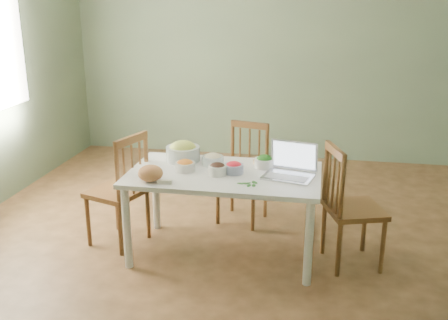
% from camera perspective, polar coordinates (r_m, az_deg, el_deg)
% --- Properties ---
extents(floor, '(5.00, 5.00, 0.00)m').
position_cam_1_polar(floor, '(4.34, 2.41, -9.27)').
color(floor, '#472F1B').
rests_on(floor, ground).
extents(wall_back, '(5.00, 0.00, 2.70)m').
position_cam_1_polar(wall_back, '(6.38, 5.96, 12.11)').
color(wall_back, slate).
rests_on(wall_back, ground).
extents(wall_front, '(5.00, 0.00, 2.70)m').
position_cam_1_polar(wall_front, '(1.57, -10.62, -6.18)').
color(wall_front, slate).
rests_on(wall_front, ground).
extents(dining_table, '(1.45, 0.81, 0.68)m').
position_cam_1_polar(dining_table, '(4.07, 0.00, -5.89)').
color(dining_table, white).
rests_on(dining_table, floor).
extents(chair_far, '(0.47, 0.45, 0.88)m').
position_cam_1_polar(chair_far, '(4.63, 2.00, -1.59)').
color(chair_far, '#573713').
rests_on(chair_far, floor).
extents(chair_left, '(0.50, 0.52, 0.93)m').
position_cam_1_polar(chair_left, '(4.30, -11.65, -3.12)').
color(chair_left, '#573713').
rests_on(chair_left, floor).
extents(chair_right, '(0.50, 0.51, 0.93)m').
position_cam_1_polar(chair_right, '(4.00, 14.07, -4.95)').
color(chair_right, '#573713').
rests_on(chair_right, floor).
extents(bread_boule, '(0.23, 0.23, 0.12)m').
position_cam_1_polar(bread_boule, '(3.79, -8.03, -1.44)').
color(bread_boule, '#AD6C3C').
rests_on(bread_boule, dining_table).
extents(butter_stick, '(0.11, 0.04, 0.03)m').
position_cam_1_polar(butter_stick, '(3.74, -6.50, -2.40)').
color(butter_stick, white).
rests_on(butter_stick, dining_table).
extents(bowl_squash, '(0.36, 0.36, 0.16)m').
position_cam_1_polar(bowl_squash, '(4.22, -4.50, 0.96)').
color(bowl_squash, '#D4CB5B').
rests_on(bowl_squash, dining_table).
extents(bowl_carrot, '(0.20, 0.20, 0.09)m').
position_cam_1_polar(bowl_carrot, '(3.99, -4.27, -0.58)').
color(bowl_carrot, orange).
rests_on(bowl_carrot, dining_table).
extents(bowl_onion, '(0.20, 0.20, 0.09)m').
position_cam_1_polar(bowl_onion, '(4.11, -1.23, 0.09)').
color(bowl_onion, beige).
rests_on(bowl_onion, dining_table).
extents(bowl_mushroom, '(0.16, 0.16, 0.09)m').
position_cam_1_polar(bowl_mushroom, '(3.88, -0.73, -0.99)').
color(bowl_mushroom, black).
rests_on(bowl_mushroom, dining_table).
extents(bowl_redpep, '(0.18, 0.18, 0.09)m').
position_cam_1_polar(bowl_redpep, '(3.92, 1.07, -0.83)').
color(bowl_redpep, red).
rests_on(bowl_redpep, dining_table).
extents(bowl_broccoli, '(0.19, 0.19, 0.10)m').
position_cam_1_polar(bowl_broccoli, '(4.06, 4.43, -0.16)').
color(bowl_broccoli, '#1A5F10').
rests_on(bowl_broccoli, dining_table).
extents(flatbread, '(0.24, 0.24, 0.02)m').
position_cam_1_polar(flatbread, '(4.18, 4.61, -0.20)').
color(flatbread, tan).
rests_on(flatbread, dining_table).
extents(basil_bunch, '(0.17, 0.17, 0.02)m').
position_cam_1_polar(basil_bunch, '(3.71, 2.54, -2.51)').
color(basil_bunch, '#214F1E').
rests_on(basil_bunch, dining_table).
extents(laptop, '(0.41, 0.36, 0.25)m').
position_cam_1_polar(laptop, '(3.83, 7.08, -0.18)').
color(laptop, silver).
rests_on(laptop, dining_table).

